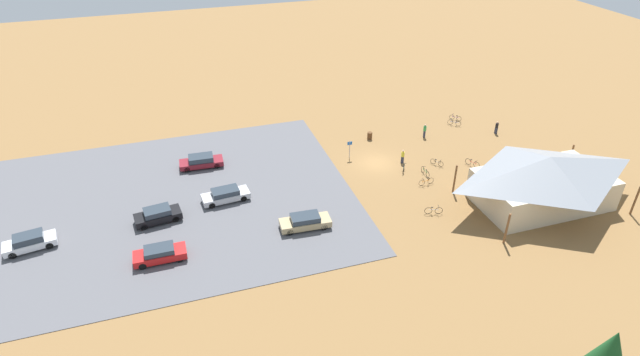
{
  "coord_description": "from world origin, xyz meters",
  "views": [
    {
      "loc": [
        21.4,
        45.74,
        28.86
      ],
      "look_at": [
        7.63,
        3.01,
        1.2
      ],
      "focal_mm": 28.61,
      "sensor_mm": 36.0,
      "label": 1
    }
  ],
  "objects_px": {
    "visitor_at_bikes": "(425,130)",
    "trash_bin": "(370,136)",
    "bicycle_orange_trailside": "(426,182)",
    "bicycle_green_yard_front": "(425,172)",
    "car_black_end_stall": "(158,215)",
    "visitor_crossing_yard": "(497,127)",
    "bicycle_purple_front_row": "(455,118)",
    "visitor_near_lot": "(403,156)",
    "car_red_second_row": "(160,254)",
    "car_silver_inner_stall": "(226,195)",
    "bicycle_black_mid_cluster": "(437,163)",
    "bicycle_silver_near_porch": "(434,210)",
    "car_white_far_end": "(30,242)",
    "bike_pavilion": "(545,178)",
    "bicycle_blue_by_bin": "(454,123)",
    "lot_sign": "(350,147)",
    "car_maroon_front_row": "(201,161)",
    "car_tan_mid_lot": "(305,221)",
    "bicycle_red_yard_center": "(472,163)",
    "pine_mideast": "(609,356)",
    "bicycle_teal_lone_west": "(404,169)"
  },
  "relations": [
    {
      "from": "bicycle_teal_lone_west",
      "to": "visitor_near_lot",
      "type": "distance_m",
      "value": 1.97
    },
    {
      "from": "lot_sign",
      "to": "car_tan_mid_lot",
      "type": "relative_size",
      "value": 0.46
    },
    {
      "from": "visitor_at_bikes",
      "to": "trash_bin",
      "type": "bearing_deg",
      "value": -13.63
    },
    {
      "from": "car_red_second_row",
      "to": "car_black_end_stall",
      "type": "bearing_deg",
      "value": -91.06
    },
    {
      "from": "bicycle_purple_front_row",
      "to": "bike_pavilion",
      "type": "bearing_deg",
      "value": 83.83
    },
    {
      "from": "trash_bin",
      "to": "lot_sign",
      "type": "distance_m",
      "value": 5.57
    },
    {
      "from": "lot_sign",
      "to": "car_black_end_stall",
      "type": "height_order",
      "value": "lot_sign"
    },
    {
      "from": "bicycle_red_yard_center",
      "to": "bicycle_green_yard_front",
      "type": "distance_m",
      "value": 5.91
    },
    {
      "from": "bicycle_silver_near_porch",
      "to": "bicycle_black_mid_cluster",
      "type": "height_order",
      "value": "bicycle_silver_near_porch"
    },
    {
      "from": "bicycle_teal_lone_west",
      "to": "car_tan_mid_lot",
      "type": "relative_size",
      "value": 0.3
    },
    {
      "from": "bike_pavilion",
      "to": "trash_bin",
      "type": "bearing_deg",
      "value": -59.15
    },
    {
      "from": "bicycle_red_yard_center",
      "to": "visitor_near_lot",
      "type": "xyz_separation_m",
      "value": [
        7.14,
        -3.09,
        0.46
      ]
    },
    {
      "from": "bicycle_black_mid_cluster",
      "to": "visitor_crossing_yard",
      "type": "bearing_deg",
      "value": -156.28
    },
    {
      "from": "bicycle_red_yard_center",
      "to": "car_black_end_stall",
      "type": "xyz_separation_m",
      "value": [
        34.0,
        0.01,
        0.36
      ]
    },
    {
      "from": "car_black_end_stall",
      "to": "bicycle_orange_trailside",
      "type": "bearing_deg",
      "value": 175.99
    },
    {
      "from": "car_silver_inner_stall",
      "to": "car_tan_mid_lot",
      "type": "distance_m",
      "value": 9.22
    },
    {
      "from": "pine_mideast",
      "to": "visitor_crossing_yard",
      "type": "relative_size",
      "value": 4.14
    },
    {
      "from": "bicycle_silver_near_porch",
      "to": "bicycle_black_mid_cluster",
      "type": "distance_m",
      "value": 9.64
    },
    {
      "from": "bike_pavilion",
      "to": "trash_bin",
      "type": "relative_size",
      "value": 16.24
    },
    {
      "from": "bicycle_orange_trailside",
      "to": "car_black_end_stall",
      "type": "relative_size",
      "value": 0.4
    },
    {
      "from": "trash_bin",
      "to": "car_silver_inner_stall",
      "type": "bearing_deg",
      "value": 23.24
    },
    {
      "from": "bicycle_green_yard_front",
      "to": "car_black_end_stall",
      "type": "bearing_deg",
      "value": -0.11
    },
    {
      "from": "bicycle_purple_front_row",
      "to": "car_tan_mid_lot",
      "type": "xyz_separation_m",
      "value": [
        25.56,
        16.45,
        0.37
      ]
    },
    {
      "from": "bicycle_orange_trailside",
      "to": "bicycle_silver_near_porch",
      "type": "distance_m",
      "value": 5.31
    },
    {
      "from": "bicycle_green_yard_front",
      "to": "visitor_near_lot",
      "type": "relative_size",
      "value": 1.1
    },
    {
      "from": "bike_pavilion",
      "to": "visitor_crossing_yard",
      "type": "distance_m",
      "value": 15.54
    },
    {
      "from": "bicycle_black_mid_cluster",
      "to": "car_maroon_front_row",
      "type": "relative_size",
      "value": 0.28
    },
    {
      "from": "bike_pavilion",
      "to": "lot_sign",
      "type": "distance_m",
      "value": 20.71
    },
    {
      "from": "lot_sign",
      "to": "bicycle_green_yard_front",
      "type": "distance_m",
      "value": 8.96
    },
    {
      "from": "bicycle_blue_by_bin",
      "to": "car_tan_mid_lot",
      "type": "distance_m",
      "value": 28.84
    },
    {
      "from": "bicycle_silver_near_porch",
      "to": "car_white_far_end",
      "type": "xyz_separation_m",
      "value": [
        36.25,
        -6.17,
        0.35
      ]
    },
    {
      "from": "lot_sign",
      "to": "bicycle_teal_lone_west",
      "type": "relative_size",
      "value": 1.54
    },
    {
      "from": "visitor_crossing_yard",
      "to": "bicycle_purple_front_row",
      "type": "bearing_deg",
      "value": -60.94
    },
    {
      "from": "bicycle_blue_by_bin",
      "to": "car_silver_inner_stall",
      "type": "height_order",
      "value": "car_silver_inner_stall"
    },
    {
      "from": "bicycle_green_yard_front",
      "to": "bicycle_silver_near_porch",
      "type": "distance_m",
      "value": 7.35
    },
    {
      "from": "car_tan_mid_lot",
      "to": "visitor_near_lot",
      "type": "xyz_separation_m",
      "value": [
        -13.91,
        -8.28,
        0.13
      ]
    },
    {
      "from": "bike_pavilion",
      "to": "bicycle_blue_by_bin",
      "type": "xyz_separation_m",
      "value": [
        -1.14,
        -18.27,
        -2.5
      ]
    },
    {
      "from": "bicycle_orange_trailside",
      "to": "car_white_far_end",
      "type": "distance_m",
      "value": 38.11
    },
    {
      "from": "bicycle_green_yard_front",
      "to": "car_black_end_stall",
      "type": "relative_size",
      "value": 0.4
    },
    {
      "from": "visitor_crossing_yard",
      "to": "car_red_second_row",
      "type": "bearing_deg",
      "value": 16.2
    },
    {
      "from": "car_silver_inner_stall",
      "to": "bicycle_black_mid_cluster",
      "type": "bearing_deg",
      "value": 179.69
    },
    {
      "from": "car_silver_inner_stall",
      "to": "visitor_near_lot",
      "type": "distance_m",
      "value": 20.29
    },
    {
      "from": "car_maroon_front_row",
      "to": "bicycle_black_mid_cluster",
      "type": "bearing_deg",
      "value": 162.97
    },
    {
      "from": "bicycle_blue_by_bin",
      "to": "trash_bin",
      "type": "bearing_deg",
      "value": 1.07
    },
    {
      "from": "bicycle_teal_lone_west",
      "to": "bicycle_silver_near_porch",
      "type": "height_order",
      "value": "bicycle_silver_near_porch"
    },
    {
      "from": "car_silver_inner_stall",
      "to": "visitor_crossing_yard",
      "type": "height_order",
      "value": "visitor_crossing_yard"
    },
    {
      "from": "bicycle_orange_trailside",
      "to": "bicycle_green_yard_front",
      "type": "height_order",
      "value": "bicycle_orange_trailside"
    },
    {
      "from": "bicycle_blue_by_bin",
      "to": "bicycle_green_yard_front",
      "type": "distance_m",
      "value": 13.72
    },
    {
      "from": "lot_sign",
      "to": "car_maroon_front_row",
      "type": "height_order",
      "value": "lot_sign"
    },
    {
      "from": "pine_mideast",
      "to": "bicycle_orange_trailside",
      "type": "height_order",
      "value": "pine_mideast"
    }
  ]
}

